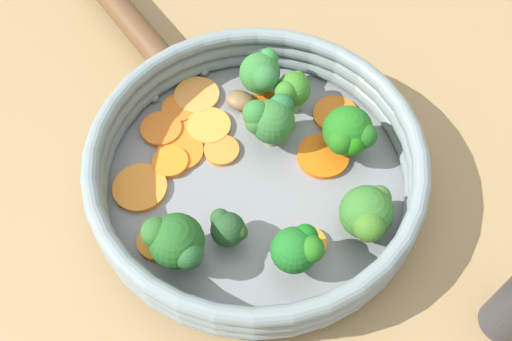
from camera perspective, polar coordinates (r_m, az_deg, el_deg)
ground_plane at (r=0.54m, az=-0.00°, el=-1.49°), size 4.00×4.00×0.00m
skillet at (r=0.53m, az=-0.00°, el=-1.17°), size 0.27×0.27×0.01m
skillet_rim_wall at (r=0.51m, az=-0.00°, el=0.46°), size 0.29×0.29×0.05m
skillet_handle at (r=0.65m, az=-12.46°, el=14.41°), size 0.16×0.15×0.03m
skillet_rivet_left at (r=0.60m, az=-4.97°, el=9.34°), size 0.01×0.01×0.01m
skillet_rivet_right at (r=0.58m, az=-9.65°, el=6.82°), size 0.01×0.01×0.01m
carrot_slice_0 at (r=0.56m, az=-9.01°, el=3.91°), size 0.04×0.04×0.01m
carrot_slice_1 at (r=0.50m, az=5.10°, el=-6.95°), size 0.04×0.04×0.01m
carrot_slice_2 at (r=0.54m, az=6.41°, el=1.39°), size 0.05×0.05×0.00m
carrot_slice_3 at (r=0.55m, az=-7.20°, el=1.83°), size 0.06×0.06×0.00m
carrot_slice_4 at (r=0.54m, az=-3.29°, el=1.93°), size 0.05×0.05×0.00m
carrot_slice_5 at (r=0.57m, az=7.58°, el=5.29°), size 0.06×0.06×0.00m
carrot_slice_6 at (r=0.58m, az=-5.64°, el=7.12°), size 0.06×0.06×0.01m
carrot_slice_7 at (r=0.56m, az=-6.71°, el=4.38°), size 0.06×0.06×0.00m
carrot_slice_8 at (r=0.50m, az=-9.31°, el=-6.70°), size 0.04×0.04×0.01m
carrot_slice_9 at (r=0.56m, az=-4.51°, el=4.24°), size 0.04×0.04×0.01m
carrot_slice_10 at (r=0.57m, az=0.85°, el=5.80°), size 0.06×0.06×0.01m
carrot_slice_11 at (r=0.53m, az=-10.99°, el=-1.63°), size 0.05×0.05×0.01m
carrot_slice_12 at (r=0.54m, az=-8.09°, el=1.00°), size 0.04×0.04×0.01m
carrot_slice_13 at (r=0.58m, az=-7.32°, el=5.87°), size 0.05×0.05×0.00m
broccoli_floret_0 at (r=0.48m, az=-2.69°, el=-5.57°), size 0.03×0.03×0.04m
broccoli_floret_1 at (r=0.49m, az=10.58°, el=-4.03°), size 0.04×0.05×0.05m
broccoli_floret_2 at (r=0.53m, az=1.30°, el=4.91°), size 0.05×0.04×0.05m
broccoli_floret_3 at (r=0.56m, az=0.52°, el=9.24°), size 0.04×0.04×0.05m
broccoli_floret_4 at (r=0.47m, az=-7.65°, el=-6.75°), size 0.05×0.04×0.06m
broccoli_floret_5 at (r=0.53m, az=8.84°, el=3.51°), size 0.05×0.05×0.05m
broccoli_floret_6 at (r=0.47m, az=4.08°, el=-7.45°), size 0.04×0.04×0.05m
broccoli_floret_7 at (r=0.55m, az=3.49°, el=7.64°), size 0.03×0.04×0.04m
mushroom_piece_0 at (r=0.57m, az=-1.46°, el=6.67°), size 0.03×0.03×0.01m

